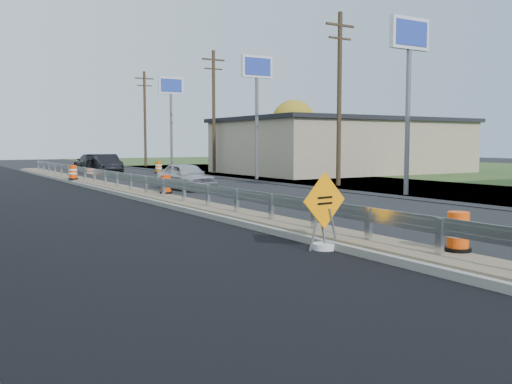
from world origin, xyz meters
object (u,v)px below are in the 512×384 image
barrel_median_near (458,232)px  car_dark_far (91,163)px  barrel_median_mid (166,185)px  barrel_median_far (73,173)px  barrel_shoulder_far (159,167)px  caution_sign (324,230)px  car_silver (186,176)px  car_dark_mid (106,164)px  barrel_shoulder_mid (191,173)px

barrel_median_near → car_dark_far: car_dark_far is taller
barrel_median_mid → barrel_median_far: size_ratio=0.94×
barrel_shoulder_far → barrel_median_mid: bearing=-110.8°
caution_sign → barrel_median_far: 24.08m
barrel_shoulder_far → caution_sign: bearing=-105.4°
barrel_median_mid → barrel_shoulder_far: (7.38, 19.46, -0.17)m
car_silver → car_dark_mid: (0.94, 16.77, 0.06)m
barrel_median_near → barrel_shoulder_far: 35.30m
barrel_shoulder_mid → caution_sign: bearing=-108.1°
barrel_median_mid → car_dark_far: car_dark_far is taller
caution_sign → car_dark_mid: 33.69m
barrel_median_mid → barrel_median_far: 11.49m
barrel_shoulder_mid → car_dark_far: (-3.04, 12.80, 0.33)m
car_dark_far → barrel_median_mid: bearing=86.1°
caution_sign → car_silver: (4.15, 16.53, 0.24)m
barrel_median_mid → barrel_shoulder_far: bearing=69.2°
barrel_shoulder_mid → barrel_shoulder_far: size_ratio=0.92×
barrel_shoulder_far → car_dark_far: 6.24m
caution_sign → car_dark_far: caution_sign is taller
barrel_shoulder_mid → barrel_median_mid: bearing=-119.4°
caution_sign → car_dark_mid: bearing=74.2°
barrel_median_near → barrel_shoulder_far: barrel_median_near is taller
car_dark_mid → caution_sign: bearing=-94.5°
barrel_shoulder_mid → car_dark_far: bearing=103.4°
barrel_median_far → barrel_shoulder_mid: size_ratio=0.99×
barrel_median_far → barrel_shoulder_far: bearing=43.4°
car_dark_mid → car_dark_far: bearing=97.7°
barrel_shoulder_mid → car_dark_mid: 9.63m
caution_sign → barrel_median_far: caution_sign is taller
barrel_shoulder_mid → car_silver: size_ratio=0.21×
barrel_shoulder_far → car_silver: 16.26m
barrel_shoulder_far → car_silver: (-4.68, -15.57, 0.24)m
barrel_median_mid → car_dark_far: (3.41, 24.26, 0.13)m
barrel_median_near → barrel_median_far: (-1.10, 26.50, 0.02)m
barrel_median_near → car_dark_mid: (3.63, 35.73, 0.15)m
car_silver → car_dark_mid: size_ratio=0.88×
barrel_median_near → barrel_shoulder_far: bearing=77.9°
car_dark_mid → barrel_median_far: bearing=-113.0°
car_silver → caution_sign: bearing=-109.3°
barrel_shoulder_mid → car_silver: bearing=-116.4°
caution_sign → barrel_shoulder_far: caution_sign is taller
caution_sign → barrel_median_mid: caution_sign is taller
caution_sign → barrel_median_mid: (1.45, 12.64, 0.17)m
car_silver → car_dark_far: size_ratio=0.80×
car_dark_mid → barrel_shoulder_mid: bearing=-68.8°
barrel_median_near → car_silver: 19.14m
barrel_shoulder_far → car_dark_far: size_ratio=0.18×
barrel_median_mid → car_dark_mid: (3.63, 20.66, 0.14)m
barrel_median_near → car_dark_mid: 35.91m
barrel_median_mid → barrel_shoulder_mid: size_ratio=0.93×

